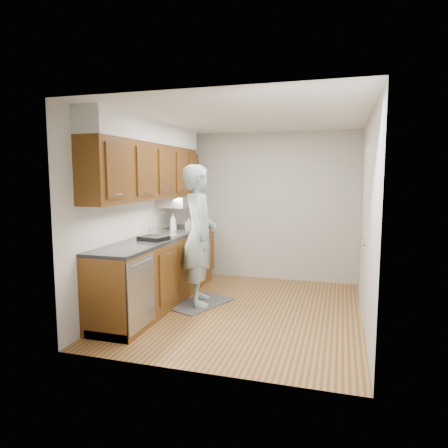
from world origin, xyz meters
name	(u,v)px	position (x,y,z in m)	size (l,w,h in m)	color
floor	(243,310)	(0.00, 0.00, 0.00)	(3.50, 3.50, 0.00)	olive
ceiling	(244,117)	(0.00, 0.00, 2.50)	(3.50, 3.50, 0.00)	white
wall_left	(139,213)	(-1.50, 0.00, 1.25)	(0.02, 3.50, 2.50)	#B9B6AD
wall_right	(367,220)	(1.50, 0.00, 1.25)	(0.02, 3.50, 2.50)	#B9B6AD
wall_back	(268,207)	(0.00, 1.75, 1.25)	(3.00, 0.02, 2.50)	#B9B6AD
counter	(160,268)	(-1.20, 0.00, 0.49)	(0.64, 2.80, 1.30)	brown
upper_cabinets	(151,163)	(-1.33, 0.05, 1.95)	(0.47, 2.80, 1.21)	brown
closet_door	(364,235)	(1.49, 0.30, 1.02)	(0.02, 1.22, 2.05)	silver
floor_mat	(200,303)	(-0.64, 0.09, 0.01)	(0.53, 0.91, 0.02)	slate
person	(199,226)	(-0.64, 0.09, 1.10)	(0.76, 0.51, 2.16)	#95B2B5
soap_bottle_a	(173,222)	(-1.25, 0.59, 1.07)	(0.10, 0.10, 0.27)	silver
soap_bottle_b	(189,224)	(-1.05, 0.72, 1.03)	(0.08, 0.09, 0.19)	silver
soap_bottle_c	(193,222)	(-1.07, 0.99, 1.03)	(0.15, 0.15, 0.19)	silver
dish_rack	(154,238)	(-1.13, -0.32, 0.97)	(0.33, 0.28, 0.05)	black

